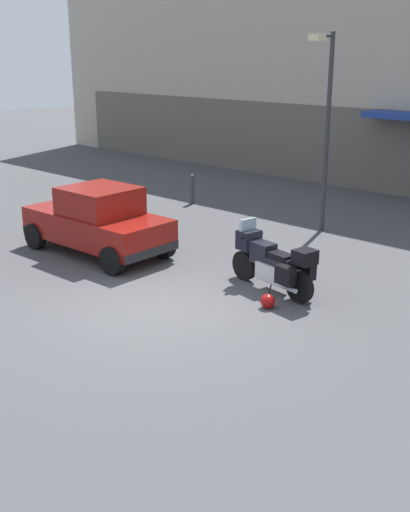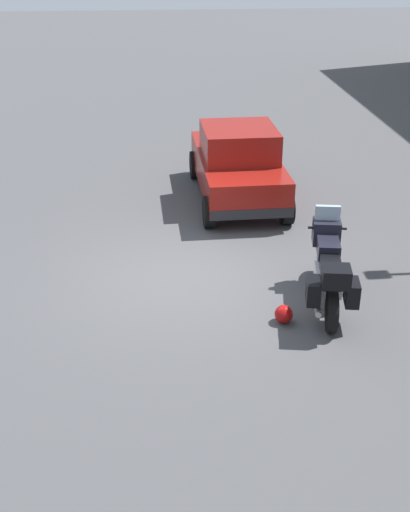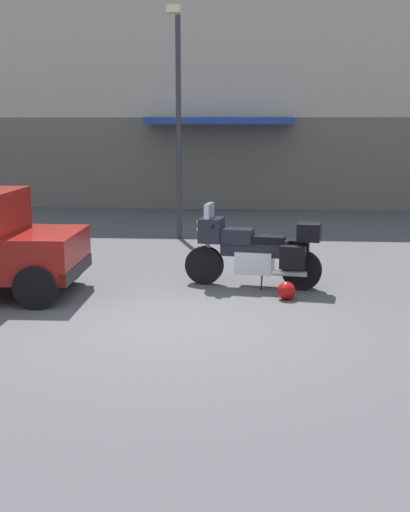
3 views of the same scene
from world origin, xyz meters
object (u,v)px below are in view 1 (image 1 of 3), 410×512
(car_hatchback_near, at_px, (98,221))
(streetlamp_curbside, at_px, (325,115))
(helmet, at_px, (268,301))
(bollard_curbside, at_px, (192,188))
(motorcycle, at_px, (273,262))

(car_hatchback_near, distance_m, streetlamp_curbside, 6.41)
(helmet, height_order, car_hatchback_near, car_hatchback_near)
(bollard_curbside, bearing_deg, car_hatchback_near, -69.32)
(motorcycle, bearing_deg, helmet, 131.58)
(streetlamp_curbside, bearing_deg, bollard_curbside, -179.91)
(car_hatchback_near, height_order, streetlamp_curbside, streetlamp_curbside)
(motorcycle, distance_m, car_hatchback_near, 4.66)
(helmet, distance_m, bollard_curbside, 8.81)
(helmet, xyz_separation_m, bollard_curbside, (-7.07, 5.25, 0.36))
(motorcycle, relative_size, bollard_curbside, 2.36)
(streetlamp_curbside, relative_size, bollard_curbside, 5.37)
(car_hatchback_near, bearing_deg, helmet, 179.22)
(helmet, relative_size, car_hatchback_near, 0.07)
(helmet, bearing_deg, motorcycle, 122.06)
(streetlamp_curbside, bearing_deg, car_hatchback_near, -117.80)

